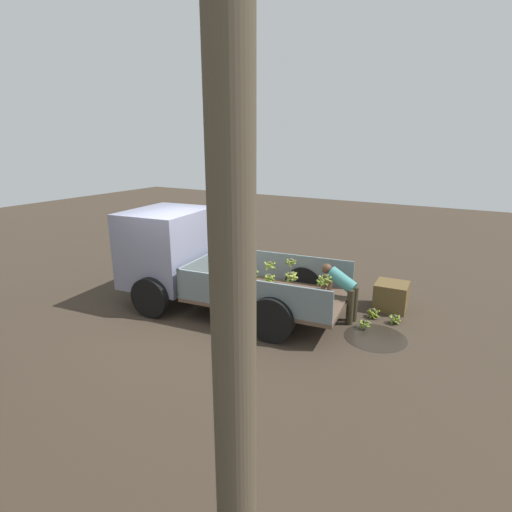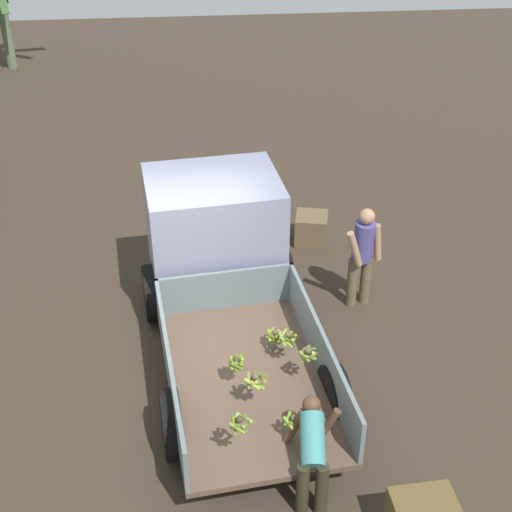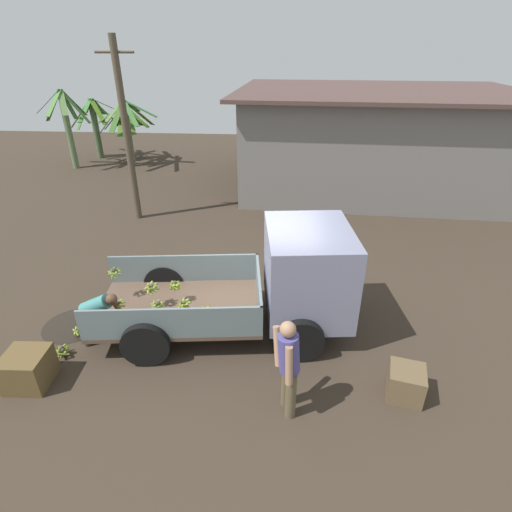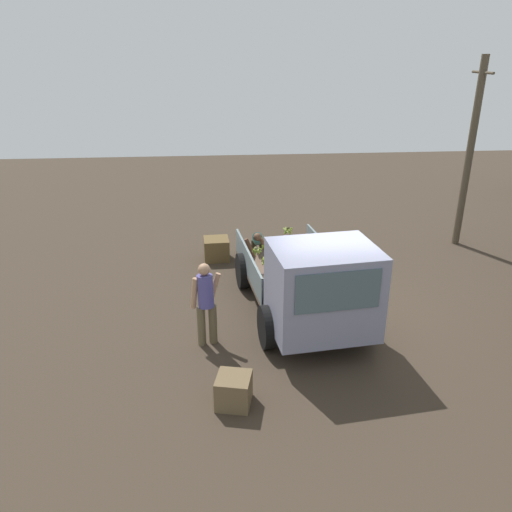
{
  "view_description": "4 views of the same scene",
  "coord_description": "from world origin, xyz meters",
  "px_view_note": "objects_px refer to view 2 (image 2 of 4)",
  "views": [
    {
      "loc": [
        -4.99,
        5.96,
        3.52
      ],
      "look_at": [
        -1.39,
        -0.31,
        1.43
      ],
      "focal_mm": 28.0,
      "sensor_mm": 36.0,
      "label": 1
    },
    {
      "loc": [
        -7.93,
        -0.3,
        6.59
      ],
      "look_at": [
        0.4,
        -1.11,
        1.16
      ],
      "focal_mm": 50.0,
      "sensor_mm": 36.0,
      "label": 2
    },
    {
      "loc": [
        0.55,
        -7.04,
        5.0
      ],
      "look_at": [
        0.03,
        0.04,
        1.19
      ],
      "focal_mm": 28.0,
      "sensor_mm": 36.0,
      "label": 3
    },
    {
      "loc": [
        9.14,
        -2.51,
        5.33
      ],
      "look_at": [
        -0.57,
        -1.64,
        1.28
      ],
      "focal_mm": 35.0,
      "sensor_mm": 36.0,
      "label": 4
    }
  ],
  "objects_px": {
    "cargo_truck": "(219,255)",
    "person_worker_loading": "(312,451)",
    "person_foreground_visitor": "(362,253)",
    "wooden_crate_1": "(311,229)"
  },
  "relations": [
    {
      "from": "cargo_truck",
      "to": "wooden_crate_1",
      "type": "relative_size",
      "value": 9.12
    },
    {
      "from": "cargo_truck",
      "to": "wooden_crate_1",
      "type": "xyz_separation_m",
      "value": [
        1.97,
        -1.68,
        -0.82
      ]
    },
    {
      "from": "cargo_truck",
      "to": "person_foreground_visitor",
      "type": "relative_size",
      "value": 2.95
    },
    {
      "from": "person_worker_loading",
      "to": "wooden_crate_1",
      "type": "xyz_separation_m",
      "value": [
        5.32,
        -0.88,
        -0.43
      ]
    },
    {
      "from": "cargo_truck",
      "to": "person_worker_loading",
      "type": "bearing_deg",
      "value": -172.96
    },
    {
      "from": "person_foreground_visitor",
      "to": "person_worker_loading",
      "type": "bearing_deg",
      "value": -37.03
    },
    {
      "from": "person_foreground_visitor",
      "to": "wooden_crate_1",
      "type": "relative_size",
      "value": 3.09
    },
    {
      "from": "cargo_truck",
      "to": "person_foreground_visitor",
      "type": "xyz_separation_m",
      "value": [
        0.09,
        -2.11,
        -0.15
      ]
    },
    {
      "from": "person_foreground_visitor",
      "to": "wooden_crate_1",
      "type": "height_order",
      "value": "person_foreground_visitor"
    },
    {
      "from": "person_worker_loading",
      "to": "cargo_truck",
      "type": "bearing_deg",
      "value": 19.56
    }
  ]
}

